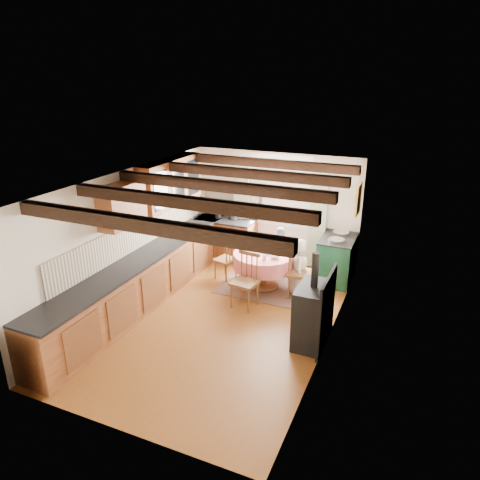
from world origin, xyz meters
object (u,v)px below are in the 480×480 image
at_px(chair_near, 244,281).
at_px(child_far, 280,251).
at_px(chair_left, 225,258).
at_px(child_right, 298,266).
at_px(cup, 265,257).
at_px(cast_iron_stove, 313,299).
at_px(aga_range, 337,258).
at_px(dining_table, 264,270).
at_px(chair_right, 300,271).

height_order(chair_near, child_far, child_far).
xyz_separation_m(chair_left, child_right, (1.51, -0.01, 0.09)).
relative_size(child_right, cup, 10.14).
bearing_deg(chair_left, child_far, 140.81).
distance_m(cast_iron_stove, child_far, 2.55).
height_order(aga_range, child_right, child_right).
xyz_separation_m(chair_left, aga_range, (2.07, 0.83, 0.02)).
relative_size(chair_near, child_far, 0.98).
height_order(dining_table, child_right, child_right).
height_order(aga_range, cup, aga_range).
distance_m(chair_left, cup, 1.05).
distance_m(dining_table, chair_right, 0.76).
height_order(dining_table, cast_iron_stove, cast_iron_stove).
bearing_deg(child_right, dining_table, 75.07).
xyz_separation_m(chair_left, cup, (0.95, -0.32, 0.31)).
distance_m(chair_right, cast_iron_stove, 1.55).
relative_size(cast_iron_stove, child_right, 1.40).
bearing_deg(chair_right, cast_iron_stove, -164.95).
distance_m(dining_table, child_right, 0.70).
bearing_deg(chair_left, cast_iron_stove, 70.38).
height_order(dining_table, aga_range, aga_range).
height_order(aga_range, cast_iron_stove, cast_iron_stove).
xyz_separation_m(chair_near, chair_left, (-0.79, 0.91, -0.06)).
height_order(cast_iron_stove, cup, cast_iron_stove).
bearing_deg(chair_left, child_right, 105.50).
height_order(aga_range, child_far, child_far).
distance_m(aga_range, child_far, 1.16).
bearing_deg(child_far, aga_range, 176.30).
bearing_deg(chair_left, cup, 87.33).
bearing_deg(dining_table, cup, -67.52).
bearing_deg(aga_range, cup, -134.26).
bearing_deg(chair_left, chair_right, 100.55).
relative_size(dining_table, cast_iron_stove, 0.78).
bearing_deg(cast_iron_stove, child_far, 119.56).
bearing_deg(chair_left, aga_range, 127.85).
bearing_deg(child_right, child_far, 23.44).
distance_m(chair_near, child_far, 1.56).
distance_m(chair_right, cup, 0.70).
xyz_separation_m(aga_range, child_right, (-0.55, -0.84, 0.08)).
bearing_deg(child_right, cup, 100.14).
relative_size(aga_range, cast_iron_stove, 0.67).
bearing_deg(chair_right, child_right, 17.46).
bearing_deg(aga_range, child_far, -170.84).
distance_m(aga_range, cast_iron_stove, 2.41).
distance_m(chair_left, child_right, 1.52).
xyz_separation_m(chair_right, cup, (-0.63, -0.17, 0.24)).
distance_m(chair_left, child_far, 1.13).
bearing_deg(chair_near, chair_left, 138.21).
relative_size(chair_near, child_right, 0.93).
height_order(chair_near, chair_right, chair_right).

